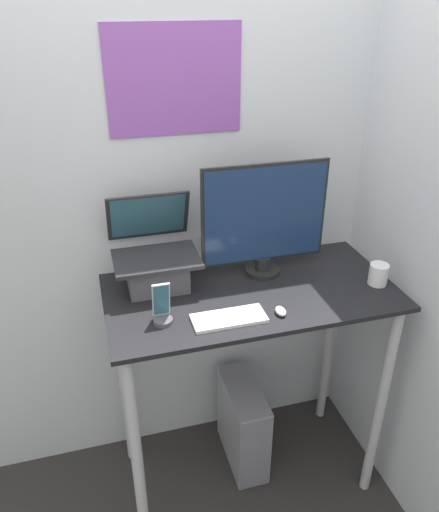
# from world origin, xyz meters

# --- Properties ---
(wall_back) EXTENTS (6.00, 0.06, 2.60)m
(wall_back) POSITION_xyz_m (-0.00, 0.69, 1.30)
(wall_back) COLOR silver
(wall_back) RESTS_ON ground_plane
(desk) EXTENTS (1.20, 0.61, 1.09)m
(desk) POSITION_xyz_m (0.00, 0.30, 0.87)
(desk) COLOR black
(desk) RESTS_ON ground_plane
(laptop) EXTENTS (0.35, 0.34, 0.37)m
(laptop) POSITION_xyz_m (-0.37, 0.45, 1.20)
(laptop) COLOR #4C4C51
(laptop) RESTS_ON desk
(monitor) EXTENTS (0.54, 0.15, 0.49)m
(monitor) POSITION_xyz_m (0.10, 0.43, 1.34)
(monitor) COLOR black
(monitor) RESTS_ON desk
(keyboard) EXTENTS (0.28, 0.12, 0.02)m
(keyboard) POSITION_xyz_m (-0.15, 0.13, 1.10)
(keyboard) COLOR white
(keyboard) RESTS_ON desk
(mouse) EXTENTS (0.04, 0.06, 0.03)m
(mouse) POSITION_xyz_m (0.05, 0.11, 1.11)
(mouse) COLOR white
(mouse) RESTS_ON desk
(cell_phone) EXTENTS (0.07, 0.07, 0.17)m
(cell_phone) POSITION_xyz_m (-0.39, 0.18, 1.15)
(cell_phone) COLOR #4C4C51
(cell_phone) RESTS_ON desk
(computer_tower) EXTENTS (0.16, 0.41, 0.46)m
(computer_tower) POSITION_xyz_m (0.01, 0.39, 0.23)
(computer_tower) COLOR gray
(computer_tower) RESTS_ON ground_plane
(mug) EXTENTS (0.08, 0.08, 0.09)m
(mug) POSITION_xyz_m (0.53, 0.21, 1.14)
(mug) COLOR white
(mug) RESTS_ON desk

